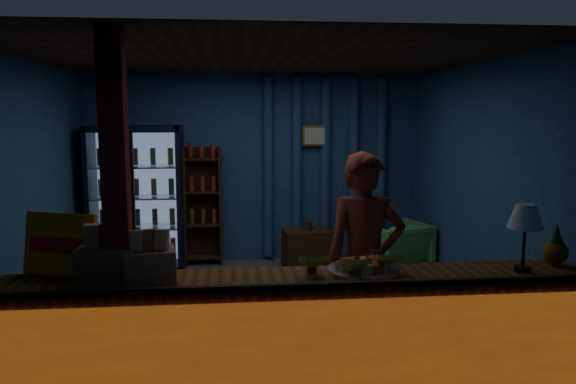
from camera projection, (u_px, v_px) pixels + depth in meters
name	position (u px, v px, depth m)	size (l,w,h in m)	color
ground	(263.00, 313.00, 5.82)	(4.60, 4.60, 0.00)	#515154
room_walls	(262.00, 163.00, 5.61)	(4.60, 4.60, 4.60)	navy
counter	(278.00, 344.00, 3.88)	(4.40, 0.57, 0.99)	brown
support_post	(118.00, 231.00, 3.67)	(0.16, 0.16, 2.60)	maroon
beverage_cooler	(138.00, 199.00, 7.43)	(1.20, 0.62, 1.90)	black
bottle_shelf	(203.00, 206.00, 7.67)	(0.50, 0.28, 1.60)	#392212
curtain_folds	(325.00, 168.00, 7.85)	(1.74, 0.14, 2.50)	navy
framed_picture	(315.00, 136.00, 7.73)	(0.36, 0.04, 0.28)	gold
shopkeeper	(365.00, 262.00, 4.48)	(0.64, 0.42, 1.76)	maroon
green_chair	(396.00, 247.00, 7.27)	(0.72, 0.74, 0.67)	#5BB65C
side_table	(308.00, 251.00, 7.32)	(0.67, 0.52, 0.67)	#392212
yellow_sign	(60.00, 244.00, 3.86)	(0.54, 0.29, 0.43)	orange
snack_box_left	(109.00, 260.00, 3.74)	(0.38, 0.31, 0.39)	#AE7C54
snack_box_centre	(150.00, 263.00, 3.74)	(0.37, 0.32, 0.35)	#AE7C54
pastry_tray	(364.00, 268.00, 3.95)	(0.52, 0.52, 0.08)	silver
banana_bunches	(351.00, 263.00, 3.89)	(0.76, 0.29, 0.17)	gold
table_lamp	(525.00, 219.00, 3.92)	(0.25, 0.25, 0.48)	black
pineapple	(556.00, 249.00, 4.10)	(0.18, 0.18, 0.31)	#94671A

